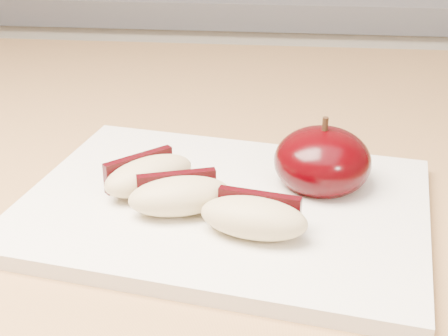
{
  "coord_description": "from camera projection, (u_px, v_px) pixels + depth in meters",
  "views": [
    {
      "loc": [
        -0.04,
        -0.01,
        1.13
      ],
      "look_at": [
        -0.07,
        0.37,
        0.94
      ],
      "focal_mm": 50.0,
      "sensor_mm": 36.0,
      "label": 1
    }
  ],
  "objects": [
    {
      "name": "back_cabinet",
      "position": [
        295.0,
        191.0,
        1.37
      ],
      "size": [
        2.4,
        0.62,
        0.94
      ],
      "color": "silver",
      "rests_on": "ground"
    },
    {
      "name": "apple_wedge_c",
      "position": [
        254.0,
        217.0,
        0.4
      ],
      "size": [
        0.08,
        0.05,
        0.03
      ],
      "rotation": [
        0.0,
        0.0,
        -0.2
      ],
      "color": "tan",
      "rests_on": "cutting_board"
    },
    {
      "name": "apple_wedge_b",
      "position": [
        180.0,
        195.0,
        0.42
      ],
      "size": [
        0.08,
        0.05,
        0.03
      ],
      "rotation": [
        0.0,
        0.0,
        0.31
      ],
      "color": "tan",
      "rests_on": "cutting_board"
    },
    {
      "name": "apple_wedge_a",
      "position": [
        148.0,
        175.0,
        0.45
      ],
      "size": [
        0.07,
        0.07,
        0.03
      ],
      "rotation": [
        0.0,
        0.0,
        0.74
      ],
      "color": "tan",
      "rests_on": "cutting_board"
    },
    {
      "name": "cutting_board",
      "position": [
        224.0,
        206.0,
        0.45
      ],
      "size": [
        0.31,
        0.25,
        0.01
      ],
      "primitive_type": "cube",
      "rotation": [
        0.0,
        0.0,
        -0.17
      ],
      "color": "silver",
      "rests_on": "island_counter"
    },
    {
      "name": "apple_half",
      "position": [
        322.0,
        161.0,
        0.46
      ],
      "size": [
        0.08,
        0.08,
        0.06
      ],
      "rotation": [
        0.0,
        0.0,
        0.18
      ],
      "color": "black",
      "rests_on": "cutting_board"
    }
  ]
}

